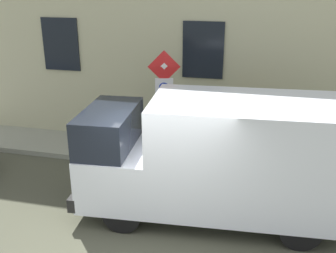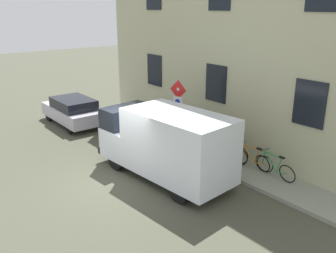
# 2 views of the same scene
# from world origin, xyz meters

# --- Properties ---
(ground_plane) EXTENTS (80.00, 80.00, 0.00)m
(ground_plane) POSITION_xyz_m (0.00, 0.00, 0.00)
(ground_plane) COLOR #474838
(sidewalk_slab) EXTENTS (1.61, 17.04, 0.14)m
(sidewalk_slab) POSITION_xyz_m (3.82, 0.00, 0.07)
(sidewalk_slab) COLOR gray
(sidewalk_slab) RESTS_ON ground_plane
(building_facade) EXTENTS (0.75, 15.04, 8.89)m
(building_facade) POSITION_xyz_m (4.98, 0.00, 4.45)
(building_facade) COLOR #B4B38D
(building_facade) RESTS_ON ground_plane
(sign_post_stacked) EXTENTS (0.20, 0.55, 2.79)m
(sign_post_stacked) POSITION_xyz_m (3.23, 0.72, 2.02)
(sign_post_stacked) COLOR #474C47
(sign_post_stacked) RESTS_ON sidewalk_slab
(delivery_van) EXTENTS (2.39, 5.46, 2.50)m
(delivery_van) POSITION_xyz_m (1.32, -0.86, 1.33)
(delivery_van) COLOR white
(delivery_van) RESTS_ON ground_plane
(parked_hatchback) EXTENTS (1.78, 4.01, 1.38)m
(parked_hatchback) POSITION_xyz_m (1.47, 6.96, 0.73)
(parked_hatchback) COLOR #B7B1C3
(parked_hatchback) RESTS_ON ground_plane
(bicycle_green) EXTENTS (0.46, 1.72, 0.89)m
(bicycle_green) POSITION_xyz_m (4.08, -3.44, 0.51)
(bicycle_green) COLOR black
(bicycle_green) RESTS_ON sidewalk_slab
(bicycle_orange) EXTENTS (0.46, 1.72, 0.89)m
(bicycle_orange) POSITION_xyz_m (4.08, -2.47, 0.51)
(bicycle_orange) COLOR black
(bicycle_orange) RESTS_ON sidewalk_slab
(bicycle_blue) EXTENTS (0.48, 1.72, 0.89)m
(bicycle_blue) POSITION_xyz_m (4.08, -1.50, 0.51)
(bicycle_blue) COLOR black
(bicycle_blue) RESTS_ON sidewalk_slab
(pedestrian) EXTENTS (0.47, 0.46, 1.72)m
(pedestrian) POSITION_xyz_m (4.05, -1.40, 1.07)
(pedestrian) COLOR #262B47
(pedestrian) RESTS_ON sidewalk_slab
(litter_bin) EXTENTS (0.44, 0.44, 0.90)m
(litter_bin) POSITION_xyz_m (3.37, -0.71, 0.59)
(litter_bin) COLOR #2D5133
(litter_bin) RESTS_ON sidewalk_slab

